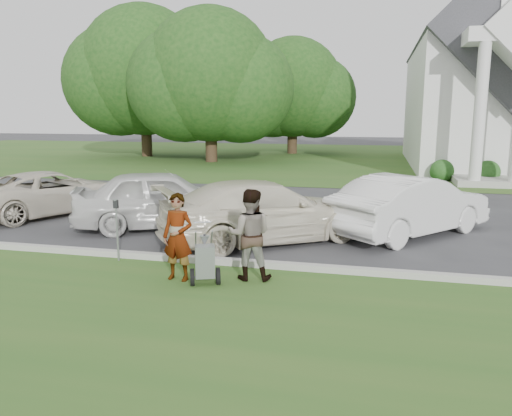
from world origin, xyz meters
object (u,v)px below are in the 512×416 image
at_px(person_left, 178,238).
at_px(parking_meter_near, 117,223).
at_px(church, 497,64).
at_px(person_right, 250,235).
at_px(car_b, 163,199).
at_px(striping_cart, 205,262).
at_px(car_c, 264,211).
at_px(tree_far, 144,77).
at_px(tree_left, 210,81).
at_px(tree_back, 293,92).
at_px(car_d, 411,205).
at_px(car_a, 52,192).

bearing_deg(person_left, parking_meter_near, 159.70).
distance_m(church, parking_meter_near, 26.20).
bearing_deg(person_right, car_b, -55.84).
height_order(church, person_right, church).
xyz_separation_m(striping_cart, car_c, (0.36, 3.39, 0.32)).
xyz_separation_m(striping_cart, parking_meter_near, (-2.30, 0.99, 0.42)).
xyz_separation_m(person_left, person_right, (1.30, 0.36, 0.04)).
relative_size(person_left, parking_meter_near, 1.23).
height_order(tree_far, parking_meter_near, tree_far).
height_order(tree_left, car_b, tree_left).
bearing_deg(car_c, car_b, 38.81).
bearing_deg(striping_cart, person_left, 145.13).
bearing_deg(tree_left, striping_cart, -71.73).
relative_size(tree_left, car_b, 2.22).
distance_m(tree_back, striping_cart, 31.18).
bearing_deg(car_d, tree_back, -33.45).
relative_size(tree_left, person_right, 6.13).
relative_size(tree_far, car_d, 2.44).
bearing_deg(car_d, car_a, 38.93).
relative_size(car_a, car_d, 1.02).
distance_m(parking_meter_near, car_b, 3.19).
bearing_deg(tree_far, car_d, -50.06).
bearing_deg(person_left, tree_far, 122.74).
height_order(tree_far, person_left, tree_far).
height_order(striping_cart, parking_meter_near, parking_meter_near).
bearing_deg(car_a, person_right, 173.98).
relative_size(car_c, car_d, 1.10).
distance_m(car_c, car_d, 3.85).
relative_size(parking_meter_near, car_d, 0.28).
bearing_deg(tree_far, person_left, -63.18).
height_order(church, car_d, church).
distance_m(church, car_d, 20.38).
bearing_deg(person_right, car_c, -91.17).
bearing_deg(church, car_d, -106.57).
xyz_separation_m(tree_left, parking_meter_near, (5.19, -21.69, -4.26)).
relative_size(car_a, car_c, 0.93).
bearing_deg(tree_left, parking_meter_near, -76.56).
xyz_separation_m(tree_back, car_a, (-3.42, -25.46, -4.05)).
bearing_deg(parking_meter_near, person_right, -9.28).
xyz_separation_m(tree_far, person_right, (14.22, -25.19, -4.83)).
relative_size(church, person_right, 13.90).
bearing_deg(tree_far, person_right, -60.56).
distance_m(tree_left, car_b, 19.62).
bearing_deg(car_a, person_left, 167.00).
relative_size(parking_meter_near, car_b, 0.28).
xyz_separation_m(person_right, car_b, (-3.37, 3.67, -0.05)).
bearing_deg(parking_meter_near, person_left, -26.22).
distance_m(parking_meter_near, car_c, 3.59).
xyz_separation_m(church, car_d, (-5.62, -18.90, -5.15)).
bearing_deg(tree_far, car_a, -72.16).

